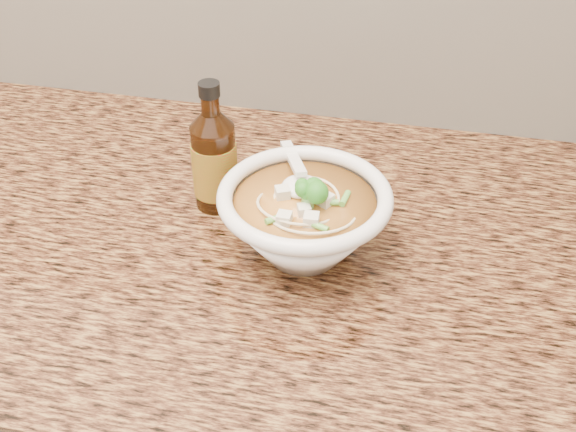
# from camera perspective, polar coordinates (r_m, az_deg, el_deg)

# --- Properties ---
(cabinet) EXTENTS (4.00, 0.65, 0.86)m
(cabinet) POSITION_cam_1_polar(r_m,az_deg,el_deg) (1.34, -14.62, -15.24)
(cabinet) COLOR #341A0F
(cabinet) RESTS_ON ground
(counter_slab) EXTENTS (4.00, 0.68, 0.04)m
(counter_slab) POSITION_cam_1_polar(r_m,az_deg,el_deg) (1.03, -18.47, 0.19)
(counter_slab) COLOR olive
(counter_slab) RESTS_ON cabinet
(soup_bowl) EXTENTS (0.21, 0.23, 0.11)m
(soup_bowl) POSITION_cam_1_polar(r_m,az_deg,el_deg) (0.86, 1.30, -0.43)
(soup_bowl) COLOR white
(soup_bowl) RESTS_ON counter_slab
(hot_sauce_bottle) EXTENTS (0.06, 0.06, 0.18)m
(hot_sauce_bottle) POSITION_cam_1_polar(r_m,az_deg,el_deg) (0.93, -5.84, 4.35)
(hot_sauce_bottle) COLOR #3A1B07
(hot_sauce_bottle) RESTS_ON counter_slab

